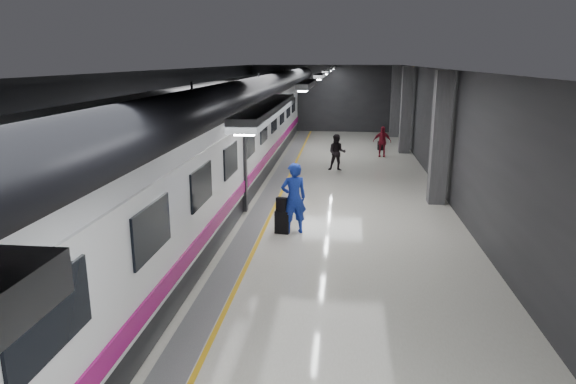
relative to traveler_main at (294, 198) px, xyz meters
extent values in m
plane|color=silver|center=(0.06, 1.70, -1.03)|extent=(40.00, 40.00, 0.00)
cube|color=black|center=(0.06, 1.70, 3.47)|extent=(10.00, 40.00, 0.02)
cube|color=#28282B|center=(0.06, 21.70, 1.22)|extent=(10.00, 0.02, 4.50)
cube|color=#28282B|center=(-4.94, 1.70, 1.22)|extent=(0.02, 40.00, 4.50)
cube|color=#28282B|center=(5.06, 1.70, 1.22)|extent=(0.02, 40.00, 4.50)
cube|color=slate|center=(-1.29, 1.70, -1.02)|extent=(0.65, 39.80, 0.01)
cube|color=gold|center=(-0.89, 1.70, -1.02)|extent=(0.10, 39.80, 0.01)
cylinder|color=black|center=(-1.24, 1.70, 2.92)|extent=(0.80, 38.00, 0.80)
cube|color=silver|center=(0.66, -9.30, 3.37)|extent=(0.22, 2.60, 0.10)
cube|color=silver|center=(0.66, -4.30, 3.37)|extent=(0.22, 2.60, 0.10)
cube|color=silver|center=(0.66, 0.70, 3.37)|extent=(0.22, 2.60, 0.10)
cube|color=silver|center=(0.66, 5.70, 3.37)|extent=(0.22, 2.60, 0.10)
cube|color=silver|center=(0.66, 10.70, 3.37)|extent=(0.22, 2.60, 0.10)
cube|color=silver|center=(0.66, 15.70, 3.37)|extent=(0.22, 2.60, 0.10)
cube|color=silver|center=(0.66, 19.70, 3.37)|extent=(0.22, 2.60, 0.10)
cube|color=#515154|center=(4.61, 3.70, 1.22)|extent=(0.55, 0.55, 4.50)
cube|color=#515154|center=(4.61, 13.70, 1.22)|extent=(0.55, 0.55, 4.50)
cube|color=#515154|center=(4.61, 19.70, 1.22)|extent=(0.55, 0.55, 4.50)
cube|color=black|center=(-3.19, 1.70, -0.68)|extent=(2.80, 38.00, 0.60)
cube|color=white|center=(-3.19, 1.70, 0.72)|extent=(2.90, 38.00, 2.20)
cylinder|color=white|center=(-3.19, 1.70, 1.67)|extent=(2.80, 38.00, 2.80)
cube|color=#940D63|center=(-1.72, 1.70, -0.08)|extent=(0.04, 38.00, 0.35)
cube|color=black|center=(-3.19, 1.70, 0.97)|extent=(3.05, 0.25, 3.80)
cube|color=black|center=(-1.72, -9.30, 1.12)|extent=(0.05, 1.60, 0.85)
cube|color=black|center=(-1.72, -6.30, 1.12)|extent=(0.05, 1.60, 0.85)
cube|color=black|center=(-1.72, -3.30, 1.12)|extent=(0.05, 1.60, 0.85)
cube|color=black|center=(-1.72, -0.30, 1.12)|extent=(0.05, 1.60, 0.85)
cube|color=black|center=(-1.72, 2.70, 1.12)|extent=(0.05, 1.60, 0.85)
cube|color=black|center=(-1.72, 5.70, 1.12)|extent=(0.05, 1.60, 0.85)
cube|color=black|center=(-1.72, 8.70, 1.12)|extent=(0.05, 1.60, 0.85)
cube|color=black|center=(-1.72, 11.70, 1.12)|extent=(0.05, 1.60, 0.85)
cube|color=black|center=(-1.72, 14.70, 1.12)|extent=(0.05, 1.60, 0.85)
cube|color=black|center=(-1.72, 17.70, 1.12)|extent=(0.05, 1.60, 0.85)
imported|color=blue|center=(0.00, 0.00, 0.00)|extent=(0.88, 0.73, 2.05)
cube|color=black|center=(-0.32, -0.06, -0.70)|extent=(0.43, 0.31, 0.66)
cube|color=black|center=(-0.33, -0.09, -0.17)|extent=(0.33, 0.24, 0.40)
imported|color=black|center=(1.10, 8.74, -0.21)|extent=(0.81, 0.64, 1.63)
imported|color=maroon|center=(3.34, 12.39, -0.25)|extent=(0.92, 0.41, 1.56)
cube|color=black|center=(3.44, 14.39, -0.78)|extent=(0.37, 0.29, 0.49)
camera|label=1|loc=(1.34, -13.97, 3.81)|focal=32.00mm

